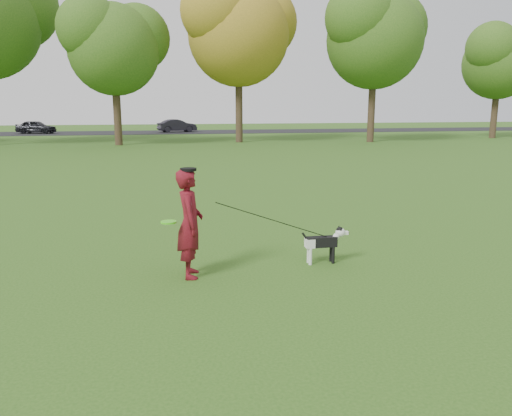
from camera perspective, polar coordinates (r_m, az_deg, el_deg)
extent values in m
plane|color=#285116|center=(8.36, -0.10, -6.05)|extent=(120.00, 120.00, 0.00)
cube|color=black|center=(47.91, -9.32, 8.55)|extent=(120.00, 7.00, 0.02)
imported|color=#560C0E|center=(7.48, -7.58, -1.77)|extent=(0.42, 0.62, 1.64)
cube|color=black|center=(8.21, 7.46, -3.85)|extent=(0.51, 0.16, 0.17)
cube|color=white|center=(8.16, 6.16, -3.99)|extent=(0.14, 0.16, 0.15)
cylinder|color=white|center=(8.17, 6.24, -5.54)|extent=(0.05, 0.05, 0.28)
cylinder|color=white|center=(8.27, 6.01, -5.32)|extent=(0.05, 0.05, 0.28)
cylinder|color=black|center=(8.29, 8.81, -5.35)|extent=(0.05, 0.05, 0.28)
cylinder|color=black|center=(8.39, 8.56, -5.14)|extent=(0.05, 0.05, 0.28)
cylinder|color=white|center=(8.28, 8.98, -3.48)|extent=(0.17, 0.10, 0.18)
sphere|color=white|center=(8.28, 9.60, -2.76)|extent=(0.16, 0.16, 0.16)
sphere|color=black|center=(8.27, 9.55, -2.54)|extent=(0.12, 0.12, 0.12)
cube|color=white|center=(8.31, 10.14, -2.82)|extent=(0.10, 0.06, 0.06)
sphere|color=black|center=(8.33, 10.50, -2.80)|extent=(0.03, 0.03, 0.03)
cone|color=black|center=(8.22, 9.66, -2.30)|extent=(0.06, 0.06, 0.06)
cone|color=black|center=(8.30, 9.46, -2.16)|extent=(0.06, 0.06, 0.06)
cylinder|color=black|center=(8.13, 5.83, -3.56)|extent=(0.18, 0.03, 0.23)
cylinder|color=black|center=(8.26, 8.64, -3.44)|extent=(0.11, 0.11, 0.02)
imported|color=black|center=(49.03, -23.84, 8.48)|extent=(3.64, 2.20, 1.16)
imported|color=black|center=(47.89, -9.01, 9.28)|extent=(3.78, 2.17, 1.18)
cylinder|color=#4EDE1C|center=(7.35, -9.96, -1.59)|extent=(0.23, 0.23, 0.02)
cylinder|color=black|center=(7.34, -7.75, 4.39)|extent=(0.24, 0.24, 0.04)
cylinder|color=#38281C|center=(33.41, -15.58, 10.55)|extent=(0.48, 0.48, 4.20)
sphere|color=#426B1E|center=(33.64, -16.00, 17.95)|extent=(5.60, 5.60, 5.60)
cylinder|color=#38281C|center=(34.76, -1.96, 11.68)|extent=(0.48, 0.48, 5.04)
sphere|color=#A58426|center=(35.14, -2.02, 20.21)|extent=(6.72, 6.72, 6.72)
cylinder|color=#38281C|center=(35.88, 13.07, 11.23)|extent=(0.48, 0.48, 4.83)
sphere|color=#426B1E|center=(36.21, 13.45, 19.14)|extent=(6.44, 6.44, 6.44)
cylinder|color=#38281C|center=(43.17, 25.60, 9.88)|extent=(0.48, 0.48, 3.99)
sphere|color=#426B1E|center=(43.31, 26.09, 15.32)|extent=(5.32, 5.32, 5.32)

